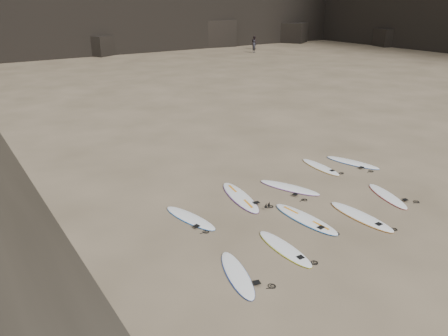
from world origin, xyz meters
The scene contains 13 objects.
ground centered at (0.00, 0.00, 0.00)m, with size 240.00×240.00×0.00m, color #897559.
surfboard_0 centered at (-3.85, -0.87, 0.04)m, with size 0.53×2.21×0.08m, color white.
surfboard_1 centered at (-2.00, -0.60, 0.04)m, with size 0.54×2.27×0.08m, color white.
surfboard_2 centered at (-0.27, 0.37, 0.05)m, with size 0.64×2.65×0.10m, color white.
surfboard_3 centered at (1.36, -0.51, 0.05)m, with size 0.61×2.53×0.09m, color white.
surfboard_4 centered at (3.41, 0.00, 0.04)m, with size 0.53×2.21×0.08m, color white.
surfboard_5 centered at (-3.34, 2.50, 0.04)m, with size 0.55×2.29×0.08m, color white.
surfboard_6 centered at (-1.07, 2.87, 0.05)m, with size 0.66×2.74×0.10m, color white.
surfboard_7 centered at (0.96, 2.52, 0.04)m, with size 0.58×2.43×0.09m, color white.
surfboard_8 centered at (3.47, 3.40, 0.04)m, with size 0.53×2.20×0.08m, color white.
surfboard_9 centered at (5.00, 3.00, 0.04)m, with size 0.58×2.41×0.09m, color white.
person_a centered at (25.26, 36.58, 0.78)m, with size 0.57×0.37×1.55m, color #232228.
person_b centered at (27.74, 39.83, 0.84)m, with size 0.82×0.64×1.68m, color black.
Camera 1 is at (-9.40, -8.59, 6.77)m, focal length 35.00 mm.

